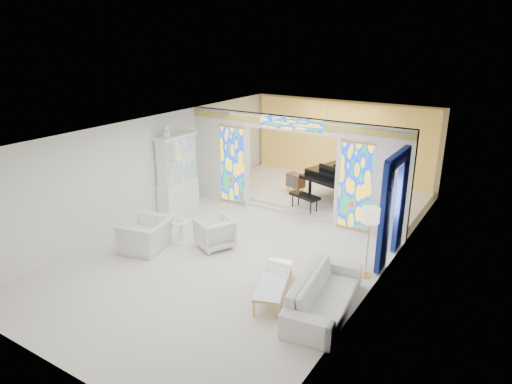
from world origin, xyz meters
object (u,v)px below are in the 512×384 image
Objects in this scene: sofa at (324,294)px; coffee_table at (274,280)px; grand_piano at (346,174)px; tv_console at (296,180)px; china_cabinet at (177,173)px; armchair_left at (147,235)px; armchair_right at (214,233)px.

coffee_table is (-1.11, -0.06, 0.00)m from sofa.
sofa is at bearing -54.52° from grand_piano.
tv_console is at bearing 113.22° from coffee_table.
china_cabinet is at bearing -125.24° from grand_piano.
armchair_left is 1.40× the size of armchair_right.
armchair_right is 0.28× the size of grand_piano.
china_cabinet is 0.87× the size of grand_piano.
coffee_table is (2.45, -1.19, -0.02)m from armchair_right.
coffee_table is 6.18m from tv_console.
armchair_right is at bearing -91.22° from grand_piano.
grand_piano reaches higher than tv_console.
tv_console is (2.62, 2.89, -0.57)m from china_cabinet.
armchair_right is 3.74m from sofa.
coffee_table is at bearing -51.04° from tv_console.
armchair_left reaches higher than coffee_table.
tv_console is at bearing 151.67° from armchair_left.
sofa is 3.91× the size of tv_console.
china_cabinet is at bearing -168.90° from armchair_left.
coffee_table is at bearing 85.41° from sofa.
china_cabinet is 5.83m from coffee_table.
tv_console is (-1.61, -0.34, -0.39)m from grand_piano.
grand_piano is (1.63, 4.82, 0.59)m from armchair_right.
sofa is at bearing 3.19° from coffee_table.
armchair_left is 1.87× the size of tv_console.
china_cabinet is 2.99m from armchair_left.
grand_piano is (3.01, 5.83, 0.59)m from armchair_left.
tv_console reaches higher than sofa.
tv_console is (-3.54, 5.61, 0.23)m from sofa.
coffee_table is (5.06, -2.79, -0.80)m from china_cabinet.
armchair_right is (1.38, 1.02, 0.00)m from armchair_left.
armchair_left is at bearing -88.52° from tv_console.
grand_piano is 4.80× the size of tv_console.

